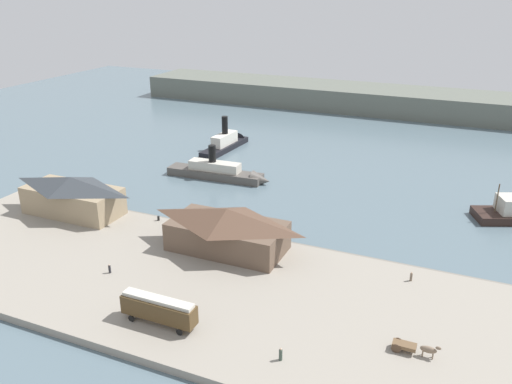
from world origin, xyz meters
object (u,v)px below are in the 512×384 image
object	(u,v)px
ferry_shed_central_terminal	(227,229)
street_tram	(159,308)
pedestrian_walking_east	(110,269)
ferry_moored_west	(228,142)
pedestrian_near_east_shed	(281,355)
horse_cart	(413,347)
pedestrian_by_tram	(411,277)
ferry_shed_customs_shed	(73,195)
ferry_mid_harbor	(223,173)
mooring_post_west	(34,193)
mooring_post_center_west	(158,218)

from	to	relation	value
ferry_shed_central_terminal	street_tram	distance (m)	22.81
pedestrian_walking_east	ferry_moored_west	bearing A→B (deg)	101.61
pedestrian_near_east_shed	ferry_moored_west	distance (m)	92.54
horse_cart	pedestrian_by_tram	distance (m)	17.55
ferry_shed_customs_shed	street_tram	size ratio (longest dim) A/B	1.82
ferry_moored_west	ferry_mid_harbor	distance (m)	25.61
pedestrian_by_tram	pedestrian_walking_east	bearing A→B (deg)	-159.32
pedestrian_near_east_shed	ferry_mid_harbor	size ratio (longest dim) A/B	0.07
horse_cart	pedestrian_walking_east	xyz separation A→B (m)	(-46.50, 0.82, -0.23)
horse_cart	mooring_post_west	bearing A→B (deg)	165.73
street_tram	pedestrian_near_east_shed	size ratio (longest dim) A/B	6.15
ferry_shed_customs_shed	ferry_mid_harbor	size ratio (longest dim) A/B	0.76
ferry_shed_central_terminal	mooring_post_west	world-z (taller)	ferry_shed_central_terminal
horse_cart	mooring_post_center_west	world-z (taller)	horse_cart
mooring_post_west	mooring_post_center_west	distance (m)	31.64
street_tram	ferry_mid_harbor	xyz separation A→B (m)	(-18.81, 56.07, -1.97)
pedestrian_by_tram	ferry_moored_west	bearing A→B (deg)	136.79
ferry_shed_central_terminal	pedestrian_by_tram	bearing A→B (deg)	3.52
street_tram	pedestrian_walking_east	bearing A→B (deg)	150.85
street_tram	pedestrian_by_tram	world-z (taller)	street_tram
street_tram	ferry_moored_west	world-z (taller)	ferry_moored_west
street_tram	ferry_shed_customs_shed	bearing A→B (deg)	145.86
pedestrian_near_east_shed	pedestrian_by_tram	world-z (taller)	pedestrian_near_east_shed
pedestrian_by_tram	pedestrian_walking_east	world-z (taller)	pedestrian_walking_east
pedestrian_near_east_shed	mooring_post_center_west	distance (m)	45.72
pedestrian_near_east_shed	ferry_mid_harbor	bearing A→B (deg)	122.74
mooring_post_center_west	ferry_mid_harbor	world-z (taller)	ferry_mid_harbor
horse_cart	ferry_mid_harbor	size ratio (longest dim) A/B	0.22
ferry_shed_central_terminal	mooring_post_center_west	distance (m)	18.37
ferry_shed_customs_shed	ferry_mid_harbor	world-z (taller)	ferry_shed_customs_shed
ferry_mid_harbor	pedestrian_by_tram	bearing A→B (deg)	-33.22
ferry_shed_customs_shed	horse_cart	xyz separation A→B (m)	(67.52, -16.82, -2.93)
mooring_post_west	pedestrian_walking_east	bearing A→B (deg)	-29.41
pedestrian_by_tram	horse_cart	bearing A→B (deg)	-80.97
pedestrian_walking_east	mooring_post_center_west	size ratio (longest dim) A/B	1.69
mooring_post_west	street_tram	bearing A→B (deg)	-29.34
mooring_post_west	ferry_mid_harbor	world-z (taller)	ferry_mid_harbor
mooring_post_center_west	street_tram	bearing A→B (deg)	-56.44
street_tram	pedestrian_near_east_shed	world-z (taller)	street_tram
pedestrian_walking_east	mooring_post_center_west	world-z (taller)	pedestrian_walking_east
pedestrian_by_tram	ferry_mid_harbor	size ratio (longest dim) A/B	0.06
pedestrian_by_tram	ferry_mid_harbor	xyz separation A→B (m)	(-48.03, 31.46, -0.30)
pedestrian_walking_east	ferry_shed_central_terminal	bearing A→B (deg)	47.53
horse_cart	pedestrian_by_tram	xyz separation A→B (m)	(-2.75, 17.33, -0.24)
pedestrian_near_east_shed	pedestrian_by_tram	xyz separation A→B (m)	(11.71, 25.02, -0.11)
pedestrian_near_east_shed	mooring_post_center_west	world-z (taller)	pedestrian_near_east_shed
ferry_shed_central_terminal	mooring_post_center_west	xyz separation A→B (m)	(-17.33, 5.08, -3.34)
ferry_moored_west	ferry_mid_harbor	xyz separation A→B (m)	(10.38, -23.42, -0.14)
pedestrian_by_tram	mooring_post_center_west	bearing A→B (deg)	176.15
pedestrian_near_east_shed	pedestrian_by_tram	size ratio (longest dim) A/B	1.15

